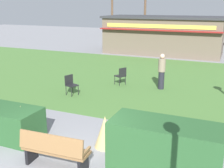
{
  "coord_description": "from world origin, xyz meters",
  "views": [
    {
      "loc": [
        3.57,
        -4.89,
        3.86
      ],
      "look_at": [
        -0.05,
        3.46,
        1.28
      ],
      "focal_mm": 44.89,
      "sensor_mm": 36.0,
      "label": 1
    }
  ],
  "objects": [
    {
      "name": "cafe_chair_center",
      "position": [
        -2.84,
        5.29,
        0.53
      ],
      "size": [
        0.56,
        0.56,
        0.89
      ],
      "color": "black",
      "rests_on": "ground_plane"
    },
    {
      "name": "food_kiosk",
      "position": [
        -1.74,
        17.91,
        1.51
      ],
      "size": [
        9.46,
        4.45,
        3.0
      ],
      "color": "#6B5B4C",
      "rests_on": "ground_plane"
    },
    {
      "name": "ornamental_grass_behind_center",
      "position": [
        -2.1,
        1.25,
        0.48
      ],
      "size": [
        0.66,
        0.66,
        0.96
      ],
      "primitive_type": "cone",
      "color": "tan",
      "rests_on": "ground_plane"
    },
    {
      "name": "hedge_right",
      "position": [
        2.35,
        1.06,
        0.62
      ],
      "size": [
        2.59,
        1.1,
        1.24
      ],
      "primitive_type": "cube",
      "color": "#28562B",
      "rests_on": "ground_plane"
    },
    {
      "name": "parked_car_west_slot",
      "position": [
        -3.75,
        25.72,
        0.64
      ],
      "size": [
        4.32,
        2.3,
        1.2
      ],
      "color": "maroon",
      "rests_on": "ground_plane"
    },
    {
      "name": "park_bench",
      "position": [
        -0.12,
        0.12,
        0.48
      ],
      "size": [
        1.72,
        0.61,
        0.95
      ],
      "color": "olive",
      "rests_on": "ground_plane"
    },
    {
      "name": "parked_car_center_slot",
      "position": [
        1.66,
        25.71,
        0.64
      ],
      "size": [
        4.33,
        2.31,
        1.2
      ],
      "color": "silver",
      "rests_on": "ground_plane"
    },
    {
      "name": "person_strolling",
      "position": [
        0.62,
        7.76,
        0.86
      ],
      "size": [
        0.34,
        0.34,
        1.69
      ],
      "rotation": [
        0.0,
        0.0,
        4.46
      ],
      "color": "#23232D",
      "rests_on": "ground_plane"
    },
    {
      "name": "hedge_left",
      "position": [
        -2.68,
        0.97,
        0.46
      ],
      "size": [
        2.61,
        1.1,
        0.93
      ],
      "primitive_type": "cube",
      "color": "#28562B",
      "rests_on": "ground_plane"
    },
    {
      "name": "ornamental_grass_behind_right",
      "position": [
        0.55,
        1.59,
        0.46
      ],
      "size": [
        0.6,
        0.6,
        0.92
      ],
      "primitive_type": "cone",
      "color": "tan",
      "rests_on": "ground_plane"
    },
    {
      "name": "cafe_chair_east",
      "position": [
        -1.36,
        7.64,
        0.53
      ],
      "size": [
        0.6,
        0.6,
        0.89
      ],
      "color": "black",
      "rests_on": "ground_plane"
    },
    {
      "name": "ornamental_grass_behind_left",
      "position": [
        1.87,
        1.37,
        0.54
      ],
      "size": [
        0.74,
        0.74,
        1.08
      ],
      "primitive_type": "cone",
      "color": "tan",
      "rests_on": "ground_plane"
    },
    {
      "name": "lawn_patch",
      "position": [
        0.0,
        9.37,
        0.0
      ],
      "size": [
        36.0,
        12.0,
        0.01
      ],
      "primitive_type": "cube",
      "color": "#4C7A38",
      "rests_on": "ground_plane"
    }
  ]
}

